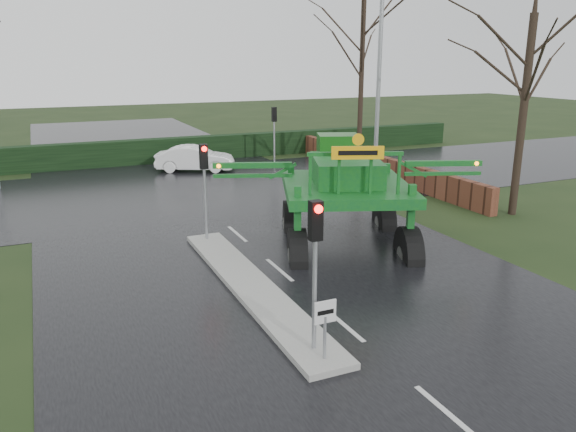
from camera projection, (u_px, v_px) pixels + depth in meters
name	position (u px, v px, depth m)	size (l,w,h in m)	color
ground	(343.00, 325.00, 13.84)	(140.00, 140.00, 0.00)	black
road_main	(221.00, 221.00, 22.63)	(14.00, 80.00, 0.02)	black
road_cross	(185.00, 190.00, 27.91)	(80.00, 12.00, 0.02)	black
median_island	(251.00, 286.00, 15.95)	(1.20, 10.00, 0.16)	gray
hedge_row	(153.00, 151.00, 34.74)	(44.00, 0.90, 1.50)	black
brick_wall	(366.00, 162.00, 31.85)	(0.40, 20.00, 1.20)	#592D1E
keep_left_sign	(325.00, 320.00, 11.73)	(0.50, 0.07, 1.35)	gray
traffic_signal_near	(315.00, 244.00, 11.74)	(0.26, 0.33, 3.52)	gray
traffic_signal_mid	(204.00, 171.00, 19.22)	(0.26, 0.33, 3.52)	gray
traffic_signal_far	(274.00, 123.00, 33.27)	(0.26, 0.33, 3.52)	gray
street_light_right	(374.00, 65.00, 25.96)	(3.85, 0.30, 10.00)	gray
tree_right_near	(526.00, 88.00, 22.19)	(5.60, 5.60, 9.64)	black
tree_right_far	(362.00, 55.00, 35.61)	(7.00, 7.00, 12.05)	black
crop_sprayer	(297.00, 185.00, 17.91)	(8.65, 6.85, 5.14)	black
white_sedan	(195.00, 171.00, 32.44)	(1.54, 4.41, 1.45)	white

